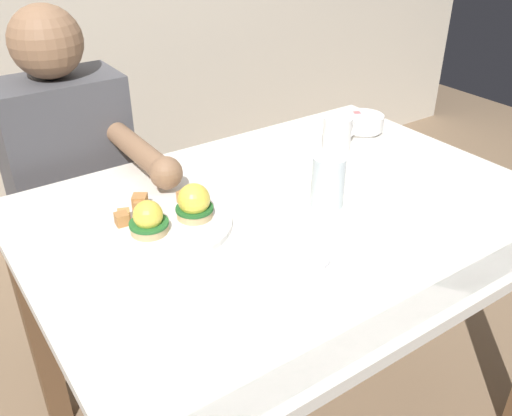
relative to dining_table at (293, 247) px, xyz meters
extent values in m
cube|color=white|center=(0.00, 0.00, 0.09)|extent=(1.20, 0.90, 0.03)
cube|color=#3F7F51|center=(0.00, -0.40, 0.10)|extent=(1.20, 0.06, 0.00)
cube|color=#3F7F51|center=(0.00, 0.40, 0.10)|extent=(1.20, 0.06, 0.00)
cube|color=brown|center=(-0.55, 0.40, -0.28)|extent=(0.06, 0.06, 0.71)
cube|color=brown|center=(0.55, 0.40, -0.28)|extent=(0.06, 0.06, 0.71)
cylinder|color=white|center=(-0.27, 0.09, 0.11)|extent=(0.27, 0.27, 0.01)
cylinder|color=tan|center=(-0.33, 0.08, 0.13)|extent=(0.08, 0.08, 0.02)
cylinder|color=#286B2D|center=(-0.33, 0.08, 0.14)|extent=(0.08, 0.08, 0.01)
sphere|color=yellow|center=(-0.33, 0.08, 0.16)|extent=(0.06, 0.06, 0.06)
cylinder|color=tan|center=(-0.22, 0.08, 0.13)|extent=(0.08, 0.08, 0.02)
cylinder|color=#236028|center=(-0.22, 0.08, 0.14)|extent=(0.08, 0.08, 0.01)
sphere|color=yellow|center=(-0.22, 0.08, 0.16)|extent=(0.07, 0.07, 0.07)
cube|color=tan|center=(-0.19, 0.15, 0.13)|extent=(0.03, 0.03, 0.02)
cube|color=tan|center=(-0.35, 0.15, 0.13)|extent=(0.03, 0.03, 0.03)
cube|color=#B77A42|center=(-0.30, 0.18, 0.14)|extent=(0.04, 0.04, 0.04)
cube|color=#B77A42|center=(-0.31, 0.17, 0.14)|extent=(0.03, 0.03, 0.03)
cube|color=#B77A42|center=(-0.36, 0.14, 0.13)|extent=(0.03, 0.03, 0.03)
cube|color=#B77A42|center=(-0.21, 0.15, 0.13)|extent=(0.03, 0.03, 0.03)
cylinder|color=white|center=(0.46, 0.25, 0.11)|extent=(0.10, 0.10, 0.01)
cylinder|color=white|center=(0.46, 0.25, 0.14)|extent=(0.12, 0.12, 0.04)
cube|color=#EA6B70|center=(0.46, 0.25, 0.14)|extent=(0.03, 0.03, 0.02)
cube|color=#F4DB66|center=(0.44, 0.26, 0.14)|extent=(0.04, 0.04, 0.03)
cube|color=#F4DB66|center=(0.45, 0.27, 0.15)|extent=(0.03, 0.03, 0.02)
cube|color=#EA6B70|center=(0.45, 0.28, 0.15)|extent=(0.03, 0.03, 0.02)
cube|color=#EA6B70|center=(0.44, 0.27, 0.14)|extent=(0.03, 0.03, 0.02)
cube|color=#B7E093|center=(0.44, 0.25, 0.14)|extent=(0.04, 0.04, 0.03)
cube|color=#B7E093|center=(0.45, 0.27, 0.15)|extent=(0.04, 0.04, 0.03)
cube|color=#F4DB66|center=(0.47, 0.28, 0.14)|extent=(0.03, 0.03, 0.02)
cube|color=#F4DB66|center=(0.46, 0.25, 0.15)|extent=(0.03, 0.03, 0.02)
cylinder|color=white|center=(0.31, 0.20, 0.15)|extent=(0.08, 0.08, 0.09)
cylinder|color=black|center=(0.31, 0.20, 0.20)|extent=(0.07, 0.07, 0.01)
torus|color=white|center=(0.35, 0.20, 0.16)|extent=(0.06, 0.01, 0.06)
cube|color=silver|center=(-0.12, -0.12, 0.11)|extent=(0.06, 0.12, 0.00)
cube|color=silver|center=(-0.09, -0.20, 0.11)|extent=(0.04, 0.04, 0.00)
cylinder|color=silver|center=(0.08, -0.02, 0.17)|extent=(0.08, 0.08, 0.12)
cylinder|color=silver|center=(0.08, -0.02, 0.15)|extent=(0.07, 0.07, 0.08)
cylinder|color=#33333D|center=(-0.42, 0.53, -0.41)|extent=(0.11, 0.11, 0.45)
cylinder|color=#33333D|center=(-0.24, 0.53, -0.41)|extent=(0.11, 0.11, 0.45)
cube|color=#4C4C51|center=(-0.33, 0.63, 0.07)|extent=(0.34, 0.20, 0.50)
sphere|color=#936B4C|center=(-0.33, 0.63, 0.41)|extent=(0.19, 0.19, 0.19)
cylinder|color=#936B4C|center=(-0.21, 0.38, 0.17)|extent=(0.06, 0.30, 0.06)
sphere|color=#936B4C|center=(-0.21, 0.23, 0.17)|extent=(0.08, 0.08, 0.08)
camera|label=1|loc=(-0.70, -0.86, 0.76)|focal=38.84mm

